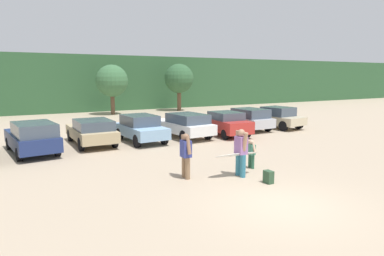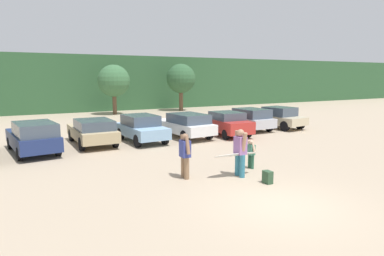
# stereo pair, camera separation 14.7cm
# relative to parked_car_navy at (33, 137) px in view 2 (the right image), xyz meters

# --- Properties ---
(ground_plane) EXTENTS (120.00, 120.00, 0.00)m
(ground_plane) POSITION_rel_parked_car_navy_xyz_m (6.04, -10.79, -0.83)
(ground_plane) COLOR tan
(hillside_ridge) EXTENTS (108.00, 12.00, 6.01)m
(hillside_ridge) POSITION_rel_parked_car_navy_xyz_m (6.04, 24.53, 2.18)
(hillside_ridge) COLOR #2D5633
(hillside_ridge) RESTS_ON ground_plane
(tree_ridge_back) EXTENTS (3.14, 3.14, 4.89)m
(tree_ridge_back) POSITION_rel_parked_car_navy_xyz_m (8.07, 15.17, 2.47)
(tree_ridge_back) COLOR brown
(tree_ridge_back) RESTS_ON ground_plane
(tree_far_right) EXTENTS (3.17, 3.17, 5.10)m
(tree_far_right) POSITION_rel_parked_car_navy_xyz_m (15.53, 15.49, 2.65)
(tree_far_right) COLOR brown
(tree_far_right) RESTS_ON ground_plane
(parked_car_navy) EXTENTS (2.41, 4.78, 1.60)m
(parked_car_navy) POSITION_rel_parked_car_navy_xyz_m (0.00, 0.00, 0.00)
(parked_car_navy) COLOR navy
(parked_car_navy) RESTS_ON ground_plane
(parked_car_tan) EXTENTS (2.04, 4.62, 1.44)m
(parked_car_tan) POSITION_rel_parked_car_navy_xyz_m (3.01, 0.84, -0.05)
(parked_car_tan) COLOR tan
(parked_car_tan) RESTS_ON ground_plane
(parked_car_sky_blue) EXTENTS (2.04, 4.11, 1.55)m
(parked_car_sky_blue) POSITION_rel_parked_car_navy_xyz_m (5.69, 0.41, -0.01)
(parked_car_sky_blue) COLOR #84ADD1
(parked_car_sky_blue) RESTS_ON ground_plane
(parked_car_white) EXTENTS (2.37, 4.78, 1.52)m
(parked_car_white) POSITION_rel_parked_car_navy_xyz_m (8.51, 0.46, -0.02)
(parked_car_white) COLOR white
(parked_car_white) RESTS_ON ground_plane
(parked_car_red) EXTENTS (1.94, 4.06, 1.51)m
(parked_car_red) POSITION_rel_parked_car_navy_xyz_m (11.21, -0.06, -0.04)
(parked_car_red) COLOR #B72D28
(parked_car_red) RESTS_ON ground_plane
(parked_car_silver) EXTENTS (1.99, 4.11, 1.53)m
(parked_car_silver) POSITION_rel_parked_car_navy_xyz_m (13.79, 1.00, -0.02)
(parked_car_silver) COLOR silver
(parked_car_silver) RESTS_ON ground_plane
(parked_car_champagne) EXTENTS (2.34, 4.13, 1.55)m
(parked_car_champagne) POSITION_rel_parked_car_navy_xyz_m (16.32, 0.75, -0.02)
(parked_car_champagne) COLOR beige
(parked_car_champagne) RESTS_ON ground_plane
(person_adult) EXTENTS (0.34, 0.72, 1.81)m
(person_adult) POSITION_rel_parked_car_navy_xyz_m (6.69, -7.88, 0.19)
(person_adult) COLOR teal
(person_adult) RESTS_ON ground_plane
(person_child) EXTENTS (0.22, 0.51, 1.18)m
(person_child) POSITION_rel_parked_car_navy_xyz_m (7.76, -7.16, -0.16)
(person_child) COLOR #26593F
(person_child) RESTS_ON ground_plane
(person_companion) EXTENTS (0.32, 0.71, 1.69)m
(person_companion) POSITION_rel_parked_car_navy_xyz_m (4.75, -7.12, 0.12)
(person_companion) COLOR #8C6B4C
(person_companion) RESTS_ON ground_plane
(surfboard_white) EXTENTS (1.86, 0.63, 0.26)m
(surfboard_white) POSITION_rel_parked_car_navy_xyz_m (6.54, -7.81, 0.01)
(surfboard_white) COLOR white
(backpack_dropped) EXTENTS (0.24, 0.34, 0.45)m
(backpack_dropped) POSITION_rel_parked_car_navy_xyz_m (7.06, -9.03, -0.60)
(backpack_dropped) COLOR #2D4C33
(backpack_dropped) RESTS_ON ground_plane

